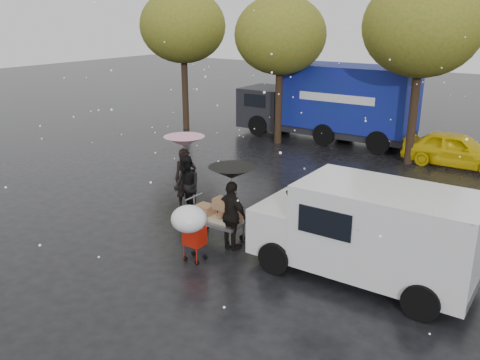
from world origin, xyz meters
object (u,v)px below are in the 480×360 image
Objects in this scene: shopping_cart at (190,222)px; yellow_taxi at (456,149)px; person_pink at (186,178)px; person_black at (232,216)px; blue_truck at (330,103)px; vendor_cart at (219,215)px; white_van at (369,231)px.

shopping_cart is 12.53m from yellow_taxi.
shopping_cart is (2.48, -2.78, 0.14)m from person_pink.
person_black is 12.50m from blue_truck.
white_van is at bearing 3.90° from vendor_cart.
shopping_cart reaches higher than yellow_taxi.
person_pink is 10.97m from yellow_taxi.
person_pink is at bearing 147.83° from yellow_taxi.
person_black is 0.45× the size of yellow_taxi.
white_van is at bearing -177.97° from yellow_taxi.
vendor_cart is 11.24m from yellow_taxi.
shopping_cart is 0.30× the size of white_van.
white_van reaches higher than person_pink.
shopping_cart is 13.58m from blue_truck.
yellow_taxi is (5.82, 9.29, -0.25)m from person_pink.
person_pink is 2.68m from vendor_cart.
person_black is 1.22× the size of shopping_cart.
vendor_cart is at bearing -9.27° from person_black.
yellow_taxi is at bearing 71.68° from vendor_cart.
shopping_cart is 0.18× the size of blue_truck.
shopping_cart is at bearing 164.45° from yellow_taxi.
blue_truck is (-2.43, 11.90, 1.03)m from vendor_cart.
blue_truck reaches higher than yellow_taxi.
person_black reaches higher than yellow_taxi.
white_van is 0.59× the size of blue_truck.
person_black is at bearing 164.60° from yellow_taxi.
person_pink is at bearing 169.85° from white_van.
vendor_cart is at bearing -176.10° from white_van.
blue_truck is at bearing 101.55° from vendor_cart.
white_van reaches higher than vendor_cart.
person_pink is 6.31m from white_van.
white_van is 10.42m from yellow_taxi.
vendor_cart is at bearing -78.45° from blue_truck.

